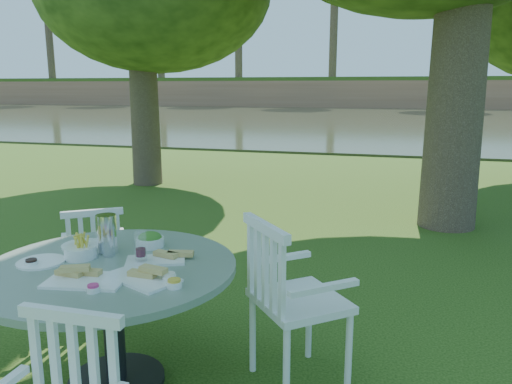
% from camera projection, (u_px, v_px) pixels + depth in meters
% --- Properties ---
extents(ground, '(140.00, 140.00, 0.00)m').
position_uv_depth(ground, '(250.00, 294.00, 4.24)').
color(ground, '#1E3B0C').
rests_on(ground, ground).
extents(table, '(1.43, 1.43, 0.75)m').
position_uv_depth(table, '(111.00, 288.00, 2.85)').
color(table, black).
rests_on(table, ground).
extents(chair_ne, '(0.69, 0.70, 1.01)m').
position_uv_depth(chair_ne, '(284.00, 292.00, 2.83)').
color(chair_ne, white).
rests_on(chair_ne, ground).
extents(chair_nw, '(0.59, 0.58, 0.86)m').
position_uv_depth(chair_nw, '(95.00, 253.00, 3.76)').
color(chair_nw, white).
rests_on(chair_nw, ground).
extents(tableware, '(1.06, 0.86, 0.24)m').
position_uv_depth(tableware, '(109.00, 252.00, 2.89)').
color(tableware, white).
rests_on(tableware, table).
extents(river, '(100.00, 28.00, 0.12)m').
position_uv_depth(river, '(376.00, 121.00, 25.89)').
color(river, '#2D321E').
rests_on(river, ground).
extents(far_bank, '(100.00, 18.00, 15.20)m').
position_uv_depth(far_bank, '(394.00, 19.00, 41.36)').
color(far_bank, '#905C43').
rests_on(far_bank, ground).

